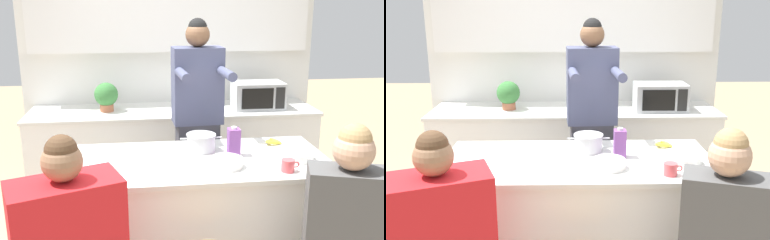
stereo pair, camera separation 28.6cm
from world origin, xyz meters
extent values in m
cube|color=silver|center=(0.00, 1.94, 1.35)|extent=(3.11, 0.06, 2.70)
cube|color=white|center=(0.00, 1.83, 1.83)|extent=(2.86, 0.16, 0.75)
cube|color=white|center=(0.00, 1.56, 0.43)|extent=(2.86, 0.67, 0.86)
cube|color=silver|center=(0.00, 1.56, 0.88)|extent=(2.89, 0.70, 0.03)
cube|color=white|center=(0.00, 0.00, 0.48)|extent=(1.76, 0.78, 0.84)
cube|color=silver|center=(0.00, 0.00, 0.91)|extent=(1.80, 0.82, 0.03)
cube|color=#383842|center=(0.13, 0.74, 0.49)|extent=(0.35, 0.24, 0.98)
cube|color=#474C6B|center=(0.13, 0.74, 1.29)|extent=(0.42, 0.24, 0.62)
cylinder|color=#474C6B|center=(-0.02, 0.44, 1.42)|extent=(0.09, 0.35, 0.07)
cylinder|color=#474C6B|center=(0.31, 0.46, 1.42)|extent=(0.09, 0.35, 0.07)
sphere|color=brown|center=(0.13, 0.74, 1.70)|extent=(0.21, 0.21, 0.19)
sphere|color=black|center=(0.13, 0.74, 1.75)|extent=(0.16, 0.16, 0.15)
cube|color=red|center=(-0.71, -0.74, 0.88)|extent=(0.59, 0.45, 0.50)
sphere|color=#936B4C|center=(-0.71, -0.74, 1.22)|extent=(0.25, 0.25, 0.19)
sphere|color=#513823|center=(-0.71, -0.74, 1.28)|extent=(0.20, 0.20, 0.15)
cube|color=#4C4C4C|center=(0.72, -0.74, 0.87)|extent=(0.47, 0.34, 0.48)
sphere|color=tan|center=(0.72, -0.74, 1.22)|extent=(0.26, 0.26, 0.21)
sphere|color=#A37F51|center=(0.72, -0.74, 1.27)|extent=(0.21, 0.21, 0.17)
cylinder|color=#B7BABC|center=(0.07, 0.17, 0.99)|extent=(0.20, 0.20, 0.11)
cylinder|color=#B7BABC|center=(0.07, 0.17, 1.05)|extent=(0.21, 0.21, 0.01)
cylinder|color=#B7BABC|center=(-0.05, 0.17, 1.02)|extent=(0.05, 0.01, 0.01)
cylinder|color=#B7BABC|center=(0.20, 0.17, 1.02)|extent=(0.05, 0.01, 0.01)
cylinder|color=white|center=(0.19, -0.16, 0.96)|extent=(0.20, 0.20, 0.06)
cylinder|color=white|center=(0.68, -0.08, 0.96)|extent=(0.22, 0.22, 0.06)
cylinder|color=#DB4C51|center=(0.55, -0.28, 0.97)|extent=(0.08, 0.08, 0.08)
torus|color=#DB4C51|center=(0.60, -0.28, 0.97)|extent=(0.04, 0.01, 0.04)
ellipsoid|color=yellow|center=(0.62, 0.22, 0.95)|extent=(0.11, 0.04, 0.05)
ellipsoid|color=yellow|center=(0.59, 0.25, 0.95)|extent=(0.09, 0.11, 0.05)
ellipsoid|color=yellow|center=(0.65, 0.25, 0.95)|extent=(0.10, 0.10, 0.05)
cube|color=#7A428E|center=(0.28, 0.04, 1.02)|extent=(0.08, 0.08, 0.19)
cylinder|color=white|center=(0.28, 0.04, 1.13)|extent=(0.04, 0.04, 0.02)
cube|color=#B2B5B7|center=(0.86, 1.50, 1.03)|extent=(0.51, 0.32, 0.27)
cube|color=black|center=(0.81, 1.34, 1.03)|extent=(0.32, 0.01, 0.21)
cube|color=black|center=(1.04, 1.34, 1.03)|extent=(0.09, 0.01, 0.22)
cylinder|color=#A86042|center=(-0.67, 1.56, 0.93)|extent=(0.13, 0.13, 0.07)
sphere|color=#387538|center=(-0.67, 1.56, 1.06)|extent=(0.23, 0.23, 0.23)
camera|label=1|loc=(-0.35, -2.66, 1.93)|focal=40.00mm
camera|label=2|loc=(-0.06, -2.68, 1.93)|focal=40.00mm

